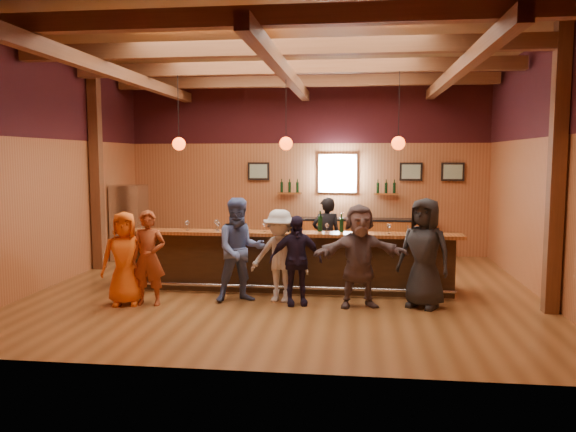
{
  "coord_description": "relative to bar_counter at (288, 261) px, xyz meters",
  "views": [
    {
      "loc": [
        1.28,
        -10.14,
        2.46
      ],
      "look_at": [
        0.0,
        0.3,
        1.35
      ],
      "focal_mm": 35.0,
      "sensor_mm": 36.0,
      "label": 1
    }
  ],
  "objects": [
    {
      "name": "glass_a",
      "position": [
        -2.69,
        -0.39,
        0.7
      ],
      "size": [
        0.07,
        0.07,
        0.16
      ],
      "color": "silver",
      "rests_on": "bar_counter"
    },
    {
      "name": "wine_shelves",
      "position": [
        0.78,
        3.73,
        1.1
      ],
      "size": [
        3.0,
        0.18,
        0.3
      ],
      "color": "brown",
      "rests_on": "room"
    },
    {
      "name": "framed_pictures",
      "position": [
        1.65,
        3.79,
        1.58
      ],
      "size": [
        5.35,
        0.05,
        0.45
      ],
      "color": "black",
      "rests_on": "room"
    },
    {
      "name": "customer_denim",
      "position": [
        -0.69,
        -1.06,
        0.37
      ],
      "size": [
        1.05,
        0.95,
        1.78
      ],
      "primitive_type": "imported",
      "rotation": [
        0.0,
        0.0,
        0.39
      ],
      "color": "#4F649F",
      "rests_on": "ground"
    },
    {
      "name": "customer_dark",
      "position": [
        2.37,
        -1.06,
        0.38
      ],
      "size": [
        1.05,
        0.92,
        1.8
      ],
      "primitive_type": "imported",
      "rotation": [
        0.0,
        0.0,
        -0.5
      ],
      "color": "black",
      "rests_on": "ground"
    },
    {
      "name": "glass_f",
      "position": [
        0.74,
        -0.35,
        0.71
      ],
      "size": [
        0.08,
        0.08,
        0.17
      ],
      "color": "silver",
      "rests_on": "bar_counter"
    },
    {
      "name": "customer_white",
      "position": [
        -0.02,
        -0.98,
        0.27
      ],
      "size": [
        1.1,
        0.75,
        1.58
      ],
      "primitive_type": "imported",
      "rotation": [
        0.0,
        0.0,
        -0.17
      ],
      "color": "silver",
      "rests_on": "ground"
    },
    {
      "name": "window",
      "position": [
        0.78,
        3.8,
        1.53
      ],
      "size": [
        0.95,
        0.09,
        0.95
      ],
      "color": "silver",
      "rests_on": "room"
    },
    {
      "name": "back_bar_cabinet",
      "position": [
        1.18,
        3.57,
        -0.05
      ],
      "size": [
        4.0,
        0.52,
        0.95
      ],
      "color": "brown",
      "rests_on": "ground"
    },
    {
      "name": "stainless_fridge",
      "position": [
        -4.12,
        2.45,
        0.38
      ],
      "size": [
        0.7,
        0.7,
        1.8
      ],
      "primitive_type": "cube",
      "color": "silver",
      "rests_on": "ground"
    },
    {
      "name": "glass_d",
      "position": [
        -1.23,
        -0.36,
        0.71
      ],
      "size": [
        0.07,
        0.07,
        0.17
      ],
      "color": "silver",
      "rests_on": "bar_counter"
    },
    {
      "name": "bartender",
      "position": [
        0.66,
        1.14,
        0.3
      ],
      "size": [
        0.67,
        0.52,
        1.64
      ],
      "primitive_type": "imported",
      "rotation": [
        0.0,
        0.0,
        3.38
      ],
      "color": "black",
      "rests_on": "ground"
    },
    {
      "name": "glass_g",
      "position": [
        1.26,
        -0.26,
        0.71
      ],
      "size": [
        0.08,
        0.08,
        0.17
      ],
      "color": "silver",
      "rests_on": "bar_counter"
    },
    {
      "name": "customer_orange",
      "position": [
        -2.55,
        -1.49,
        0.26
      ],
      "size": [
        0.86,
        0.67,
        1.56
      ],
      "primitive_type": "imported",
      "rotation": [
        0.0,
        0.0,
        0.25
      ],
      "color": "orange",
      "rests_on": "ground"
    },
    {
      "name": "pendant_lights",
      "position": [
        -0.02,
        -0.15,
        2.19
      ],
      "size": [
        4.24,
        0.24,
        1.37
      ],
      "color": "black",
      "rests_on": "room"
    },
    {
      "name": "glass_e",
      "position": [
        -0.39,
        -0.29,
        0.71
      ],
      "size": [
        0.08,
        0.08,
        0.17
      ],
      "color": "silver",
      "rests_on": "bar_counter"
    },
    {
      "name": "glass_c",
      "position": [
        -1.31,
        -0.22,
        0.73
      ],
      "size": [
        0.09,
        0.09,
        0.2
      ],
      "color": "silver",
      "rests_on": "bar_counter"
    },
    {
      "name": "ice_bucket",
      "position": [
        0.18,
        -0.28,
        0.71
      ],
      "size": [
        0.23,
        0.23,
        0.25
      ],
      "primitive_type": "cylinder",
      "color": "brown",
      "rests_on": "bar_counter"
    },
    {
      "name": "customer_redvest",
      "position": [
        -2.15,
        -1.46,
        0.27
      ],
      "size": [
        0.59,
        0.4,
        1.58
      ],
      "primitive_type": "imported",
      "rotation": [
        0.0,
        0.0,
        0.03
      ],
      "color": "#903B1A",
      "rests_on": "ground"
    },
    {
      "name": "customer_navy",
      "position": [
        0.27,
        -1.16,
        0.23
      ],
      "size": [
        0.94,
        0.58,
        1.5
      ],
      "primitive_type": "imported",
      "rotation": [
        0.0,
        0.0,
        0.26
      ],
      "color": "#1E172F",
      "rests_on": "ground"
    },
    {
      "name": "glass_h",
      "position": [
        1.84,
        -0.3,
        0.71
      ],
      "size": [
        0.08,
        0.08,
        0.17
      ],
      "color": "silver",
      "rests_on": "bar_counter"
    },
    {
      "name": "customer_brown",
      "position": [
        1.32,
        -1.16,
        0.33
      ],
      "size": [
        1.64,
        0.84,
        1.7
      ],
      "primitive_type": "imported",
      "rotation": [
        0.0,
        0.0,
        0.22
      ],
      "color": "#604C4D",
      "rests_on": "ground"
    },
    {
      "name": "glass_b",
      "position": [
        -1.84,
        -0.3,
        0.72
      ],
      "size": [
        0.08,
        0.08,
        0.19
      ],
      "color": "silver",
      "rests_on": "bar_counter"
    },
    {
      "name": "room",
      "position": [
        -0.02,
        -0.09,
        2.69
      ],
      "size": [
        9.04,
        9.0,
        4.52
      ],
      "color": "brown",
      "rests_on": "ground"
    },
    {
      "name": "bottle_b",
      "position": [
        1.0,
        -0.2,
        0.72
      ],
      "size": [
        0.07,
        0.07,
        0.34
      ],
      "color": "black",
      "rests_on": "bar_counter"
    },
    {
      "name": "bar_counter",
      "position": [
        0.0,
        0.0,
        0.0
      ],
      "size": [
        6.3,
        1.07,
        1.11
      ],
      "color": "black",
      "rests_on": "ground"
    },
    {
      "name": "bottle_a",
      "position": [
        0.61,
        -0.17,
        0.74
      ],
      "size": [
        0.08,
        0.08,
        0.38
      ],
      "color": "black",
      "rests_on": "bar_counter"
    }
  ]
}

